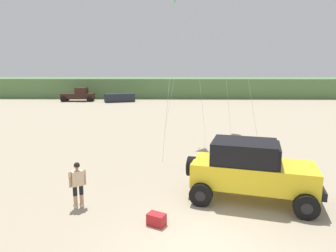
% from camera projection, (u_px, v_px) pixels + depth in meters
% --- Properties ---
extents(ground_plane, '(220.00, 220.00, 0.00)m').
position_uv_depth(ground_plane, '(200.00, 247.00, 8.56)').
color(ground_plane, tan).
extents(dune_ridge, '(90.00, 9.32, 3.08)m').
position_uv_depth(dune_ridge, '(187.00, 87.00, 52.18)').
color(dune_ridge, '#567A47').
rests_on(dune_ridge, ground_plane).
extents(jeep, '(5.02, 3.42, 2.26)m').
position_uv_depth(jeep, '(251.00, 169.00, 11.40)').
color(jeep, yellow).
rests_on(jeep, ground_plane).
extents(person_watching, '(0.55, 0.45, 1.67)m').
position_uv_depth(person_watching, '(78.00, 182.00, 10.84)').
color(person_watching, tan).
rests_on(person_watching, ground_plane).
extents(cooler_box, '(0.66, 0.58, 0.38)m').
position_uv_depth(cooler_box, '(156.00, 219.00, 9.72)').
color(cooler_box, '#B21E23').
rests_on(cooler_box, ground_plane).
extents(distant_pickup, '(4.70, 2.60, 1.98)m').
position_uv_depth(distant_pickup, '(79.00, 95.00, 44.78)').
color(distant_pickup, black).
rests_on(distant_pickup, ground_plane).
extents(distant_sedan, '(4.53, 2.99, 1.20)m').
position_uv_depth(distant_sedan, '(119.00, 98.00, 43.93)').
color(distant_sedan, '#1E232D').
rests_on(distant_sedan, ground_plane).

